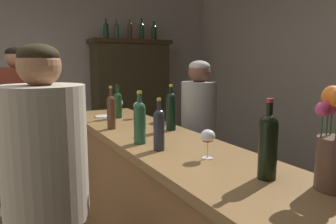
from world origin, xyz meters
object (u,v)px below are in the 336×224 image
at_px(display_bottle_center, 130,30).
at_px(wine_bottle_syrah, 159,128).
at_px(wine_bottle_rose, 111,111).
at_px(wine_glass_mid, 138,107).
at_px(wine_bottle_riesling, 140,120).
at_px(cheese_plate, 103,116).
at_px(display_bottle_midleft, 117,31).
at_px(patron_tall, 21,124).
at_px(display_bottle_left, 106,30).
at_px(patron_redhead, 47,203).
at_px(bar_counter, 158,208).
at_px(wine_glass_front, 119,104).
at_px(wine_bottle_pinot, 268,143).
at_px(wine_glass_rear, 208,137).
at_px(display_cabinet, 131,100).
at_px(wine_bottle_malbec, 171,110).
at_px(wine_bottle_chardonnay, 118,104).
at_px(display_bottle_right, 154,32).
at_px(bartender, 198,135).
at_px(display_bottle_midright, 142,31).

bearing_deg(display_bottle_center, wine_bottle_syrah, -108.60).
xyz_separation_m(wine_bottle_rose, wine_glass_mid, (0.36, 0.35, -0.04)).
xyz_separation_m(wine_bottle_riesling, cheese_plate, (0.09, 1.05, -0.14)).
bearing_deg(display_bottle_midleft, wine_bottle_rose, -110.38).
xyz_separation_m(wine_bottle_riesling, patron_tall, (-0.57, 1.63, -0.25)).
bearing_deg(display_bottle_left, cheese_plate, -108.77).
height_order(wine_bottle_syrah, wine_bottle_rose, wine_bottle_rose).
bearing_deg(display_bottle_left, patron_redhead, -112.46).
bearing_deg(wine_bottle_riesling, bar_counter, 34.59).
bearing_deg(wine_glass_front, wine_bottle_pinot, -91.14).
bearing_deg(wine_glass_rear, wine_glass_front, 86.64).
height_order(display_cabinet, wine_glass_rear, display_cabinet).
height_order(wine_glass_rear, patron_tall, patron_tall).
relative_size(wine_bottle_riesling, patron_redhead, 0.20).
bearing_deg(bar_counter, display_bottle_center, 72.07).
bearing_deg(display_cabinet, wine_bottle_malbec, -105.06).
bearing_deg(wine_bottle_chardonnay, display_bottle_right, 56.25).
height_order(patron_tall, patron_redhead, patron_tall).
bearing_deg(wine_bottle_riesling, bartender, 38.15).
xyz_separation_m(wine_bottle_chardonnay, wine_bottle_rose, (-0.20, -0.45, 0.01)).
bearing_deg(wine_bottle_riesling, wine_bottle_syrah, -79.66).
height_order(wine_glass_front, display_bottle_midright, display_bottle_midright).
height_order(wine_bottle_syrah, wine_bottle_malbec, wine_bottle_malbec).
bearing_deg(cheese_plate, patron_tall, 138.15).
bearing_deg(wine_bottle_pinot, wine_glass_mid, 86.51).
distance_m(display_bottle_midleft, bartender, 2.40).
distance_m(wine_bottle_syrah, display_bottle_center, 3.29).
distance_m(wine_bottle_malbec, patron_redhead, 1.12).
xyz_separation_m(wine_bottle_malbec, display_bottle_right, (1.08, 2.56, 0.79)).
relative_size(wine_bottle_malbec, display_bottle_midleft, 1.16).
xyz_separation_m(wine_glass_front, wine_glass_mid, (0.06, -0.31, 0.00)).
relative_size(wine_bottle_pinot, bartender, 0.22).
xyz_separation_m(display_bottle_right, bartender, (-0.56, -2.13, -1.12)).
bearing_deg(bartender, display_bottle_center, -111.79).
height_order(wine_bottle_riesling, patron_tall, patron_tall).
bearing_deg(bartender, patron_redhead, 15.84).
distance_m(display_bottle_right, patron_redhead, 3.85).
xyz_separation_m(wine_glass_rear, display_bottle_right, (1.25, 3.28, 0.83)).
bearing_deg(wine_bottle_chardonnay, wine_glass_rear, -90.19).
distance_m(wine_glass_rear, cheese_plate, 1.51).
height_order(wine_bottle_rose, wine_glass_rear, wine_bottle_rose).
distance_m(cheese_plate, bartender, 0.89).
xyz_separation_m(wine_bottle_rose, patron_redhead, (-0.57, -0.76, -0.30)).
xyz_separation_m(wine_bottle_chardonnay, wine_bottle_riesling, (-0.19, -0.95, 0.02)).
xyz_separation_m(display_bottle_left, display_bottle_midleft, (0.16, 0.00, -0.00)).
xyz_separation_m(display_bottle_center, display_bottle_midright, (0.19, -0.00, -0.00)).
xyz_separation_m(patron_redhead, bartender, (1.46, 0.95, -0.02)).
height_order(display_cabinet, wine_bottle_pinot, display_cabinet).
bearing_deg(wine_bottle_pinot, wine_glass_front, 88.86).
xyz_separation_m(wine_bottle_riesling, wine_glass_rear, (0.19, -0.45, -0.03)).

